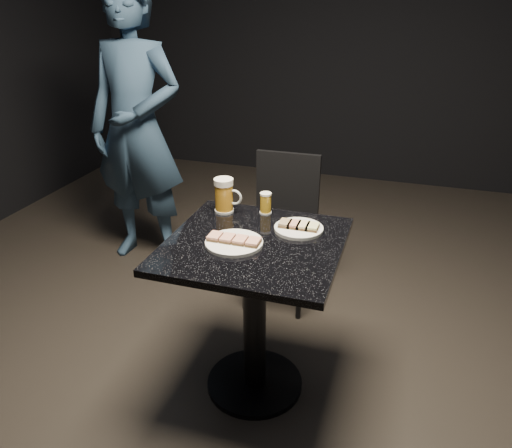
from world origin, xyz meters
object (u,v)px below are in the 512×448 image
object	(u,v)px
beer_tumbler	(266,203)
chair	(282,219)
plate_large	(234,243)
patron	(137,129)
table	(255,292)
plate_small	(299,229)
beer_mug	(225,195)

from	to	relation	value
beer_tumbler	chair	xyz separation A→B (m)	(-0.05, 0.50, -0.30)
plate_large	beer_tumbler	world-z (taller)	beer_tumbler
patron	table	distance (m)	1.53
plate_small	beer_mug	size ratio (longest dim) A/B	1.31
plate_large	plate_small	world-z (taller)	same
chair	beer_tumbler	bearing A→B (deg)	-84.48
plate_large	plate_small	xyz separation A→B (m)	(0.22, 0.21, 0.00)
plate_small	beer_tumbler	world-z (taller)	beer_tumbler
patron	beer_mug	xyz separation A→B (m)	(0.87, -0.74, -0.05)
plate_small	chair	distance (m)	0.72
plate_small	chair	bearing A→B (deg)	110.36
table	beer_tumbler	bearing A→B (deg)	97.85
table	patron	bearing A→B (deg)	137.84
table	beer_mug	bearing A→B (deg)	131.92
patron	table	bearing A→B (deg)	-39.96
plate_large	beer_tumbler	distance (m)	0.34
plate_small	patron	distance (m)	1.50
chair	beer_mug	bearing A→B (deg)	-104.04
table	chair	distance (m)	0.79
plate_large	patron	world-z (taller)	patron
table	beer_tumbler	world-z (taller)	beer_tumbler
beer_tumbler	plate_small	bearing A→B (deg)	-34.85
beer_mug	beer_tumbler	size ratio (longest dim) A/B	1.61
plate_small	chair	world-z (taller)	chair
patron	table	size ratio (longest dim) A/B	2.35
plate_large	patron	bearing A→B (deg)	134.60
beer_tumbler	chair	distance (m)	0.59
table	beer_tumbler	distance (m)	0.41
plate_large	beer_mug	size ratio (longest dim) A/B	1.47
patron	beer_tumbler	size ratio (longest dim) A/B	18.00
table	beer_mug	world-z (taller)	beer_mug
plate_large	plate_small	bearing A→B (deg)	43.88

